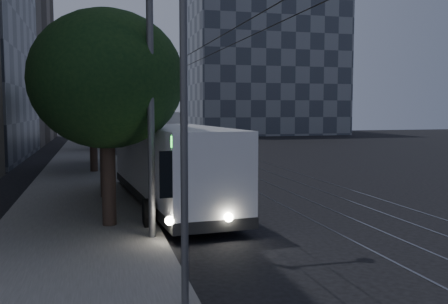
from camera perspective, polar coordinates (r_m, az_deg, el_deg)
name	(u,v)px	position (r m, az deg, el deg)	size (l,w,h in m)	color
ground	(270,202)	(20.59, 5.32, -5.76)	(120.00, 120.00, 0.00)	black
sidewalk	(88,158)	(39.21, -15.33, -0.68)	(5.00, 90.00, 0.15)	slate
tram_rails	(216,156)	(40.32, -0.97, -0.45)	(4.52, 90.00, 0.02)	gray
overhead_wires	(121,113)	(39.07, -11.73, 4.36)	(2.23, 90.00, 6.00)	black
building_distant_right	(260,55)	(78.52, 4.15, 10.96)	(22.00, 18.00, 24.00)	#3C424D
trolleybus	(168,162)	(19.93, -6.40, -1.19)	(3.58, 12.38, 5.63)	white
pickup_silver	(169,160)	(29.75, -6.34, -0.88)	(2.66, 5.78, 1.60)	#A3A4AB
car_white_a	(138,156)	(33.28, -9.80, -0.46)	(1.67, 4.16, 1.42)	silver
car_white_b	(129,146)	(40.88, -10.83, 0.64)	(2.21, 5.44, 1.58)	silver
car_white_c	(145,144)	(43.83, -8.98, 0.87)	(1.54, 4.41, 1.45)	#B6B6BA
car_white_d	(138,140)	(48.78, -9.82, 1.32)	(1.81, 4.49, 1.53)	silver
tree_0	(107,80)	(16.02, -13.26, 8.03)	(4.79, 4.79, 6.89)	#33221C
tree_1	(104,97)	(21.20, -13.55, 6.10)	(3.84, 3.84, 6.05)	#33221C
tree_2	(92,93)	(30.15, -14.81, 6.55)	(5.67, 5.67, 7.30)	#33221C
tree_3	(93,101)	(35.03, -14.76, 5.63)	(4.30, 4.30, 6.28)	#33221C
tree_4	(94,107)	(46.41, -14.69, 4.99)	(4.53, 4.53, 6.01)	#33221C
tree_5	(99,104)	(54.92, -14.15, 5.32)	(4.22, 4.22, 6.21)	#33221C
streetlamp_near	(165,25)	(14.46, -6.79, 14.20)	(2.47, 0.44, 10.24)	#555557
streetlamp_far	(114,73)	(39.71, -12.43, 8.76)	(2.61, 0.44, 10.91)	#555557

